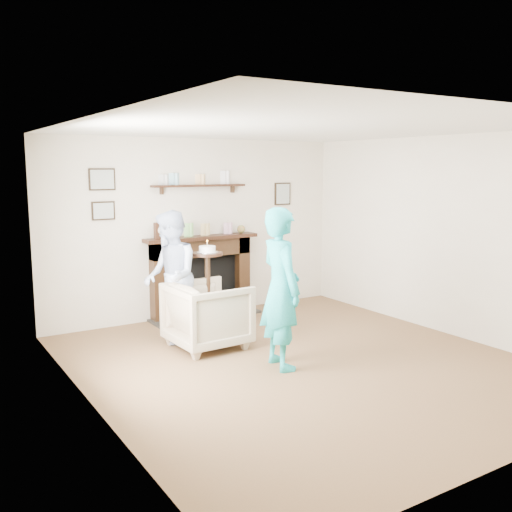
{
  "coord_description": "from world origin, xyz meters",
  "views": [
    {
      "loc": [
        -3.57,
        -4.76,
        2.1
      ],
      "look_at": [
        -0.02,
        0.9,
        1.06
      ],
      "focal_mm": 40.0,
      "sensor_mm": 36.0,
      "label": 1
    }
  ],
  "objects_px": {
    "pedestal_table": "(208,278)",
    "armchair": "(208,347)",
    "man": "(172,341)",
    "woman": "(280,366)"
  },
  "relations": [
    {
      "from": "pedestal_table",
      "to": "armchair",
      "type": "bearing_deg",
      "value": -117.63
    },
    {
      "from": "armchair",
      "to": "man",
      "type": "relative_size",
      "value": 0.53
    },
    {
      "from": "armchair",
      "to": "man",
      "type": "xyz_separation_m",
      "value": [
        -0.27,
        0.44,
        0.0
      ]
    },
    {
      "from": "pedestal_table",
      "to": "woman",
      "type": "bearing_deg",
      "value": -84.09
    },
    {
      "from": "armchair",
      "to": "pedestal_table",
      "type": "bearing_deg",
      "value": -29.8
    },
    {
      "from": "woman",
      "to": "pedestal_table",
      "type": "height_order",
      "value": "pedestal_table"
    },
    {
      "from": "man",
      "to": "pedestal_table",
      "type": "distance_m",
      "value": 0.89
    },
    {
      "from": "armchair",
      "to": "man",
      "type": "height_order",
      "value": "man"
    },
    {
      "from": "armchair",
      "to": "pedestal_table",
      "type": "distance_m",
      "value": 0.87
    },
    {
      "from": "man",
      "to": "armchair",
      "type": "bearing_deg",
      "value": 47.6
    }
  ]
}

